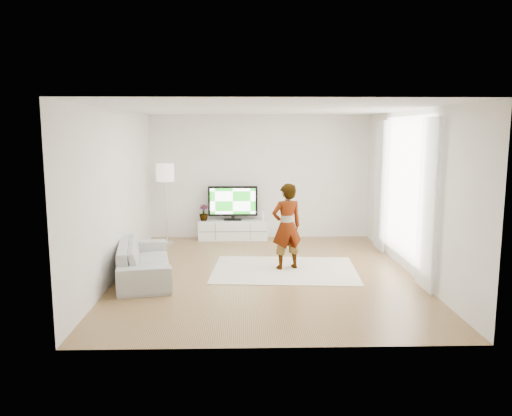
{
  "coord_description": "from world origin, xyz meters",
  "views": [
    {
      "loc": [
        -0.38,
        -8.36,
        2.45
      ],
      "look_at": [
        -0.15,
        0.4,
        1.09
      ],
      "focal_mm": 35.0,
      "sensor_mm": 36.0,
      "label": 1
    }
  ],
  "objects_px": {
    "television": "(233,202)",
    "floor_lamp": "(165,176)",
    "media_console": "(233,230)",
    "sofa": "(144,260)",
    "player": "(287,226)",
    "rug": "(284,270)"
  },
  "relations": [
    {
      "from": "media_console",
      "to": "television",
      "type": "height_order",
      "value": "television"
    },
    {
      "from": "player",
      "to": "sofa",
      "type": "xyz_separation_m",
      "value": [
        -2.43,
        -0.47,
        -0.47
      ]
    },
    {
      "from": "rug",
      "to": "media_console",
      "type": "bearing_deg",
      "value": 110.53
    },
    {
      "from": "sofa",
      "to": "media_console",
      "type": "bearing_deg",
      "value": -36.75
    },
    {
      "from": "media_console",
      "to": "rug",
      "type": "xyz_separation_m",
      "value": [
        0.96,
        -2.57,
        -0.21
      ]
    },
    {
      "from": "television",
      "to": "rug",
      "type": "xyz_separation_m",
      "value": [
        0.96,
        -2.6,
        -0.85
      ]
    },
    {
      "from": "television",
      "to": "rug",
      "type": "bearing_deg",
      "value": -69.67
    },
    {
      "from": "television",
      "to": "floor_lamp",
      "type": "height_order",
      "value": "floor_lamp"
    },
    {
      "from": "television",
      "to": "media_console",
      "type": "bearing_deg",
      "value": -90.0
    },
    {
      "from": "media_console",
      "to": "player",
      "type": "xyz_separation_m",
      "value": [
        1.0,
        -2.49,
        0.56
      ]
    },
    {
      "from": "player",
      "to": "sofa",
      "type": "relative_size",
      "value": 0.73
    },
    {
      "from": "rug",
      "to": "sofa",
      "type": "distance_m",
      "value": 2.44
    },
    {
      "from": "player",
      "to": "media_console",
      "type": "bearing_deg",
      "value": -86.8
    },
    {
      "from": "player",
      "to": "floor_lamp",
      "type": "distance_m",
      "value": 3.33
    },
    {
      "from": "media_console",
      "to": "player",
      "type": "distance_m",
      "value": 2.74
    },
    {
      "from": "media_console",
      "to": "sofa",
      "type": "distance_m",
      "value": 3.29
    },
    {
      "from": "sofa",
      "to": "floor_lamp",
      "type": "bearing_deg",
      "value": -10.67
    },
    {
      "from": "media_console",
      "to": "television",
      "type": "relative_size",
      "value": 1.39
    },
    {
      "from": "media_console",
      "to": "player",
      "type": "relative_size",
      "value": 1.02
    },
    {
      "from": "sofa",
      "to": "floor_lamp",
      "type": "distance_m",
      "value": 2.86
    },
    {
      "from": "media_console",
      "to": "sofa",
      "type": "height_order",
      "value": "sofa"
    },
    {
      "from": "player",
      "to": "sofa",
      "type": "bearing_deg",
      "value": -7.72
    }
  ]
}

